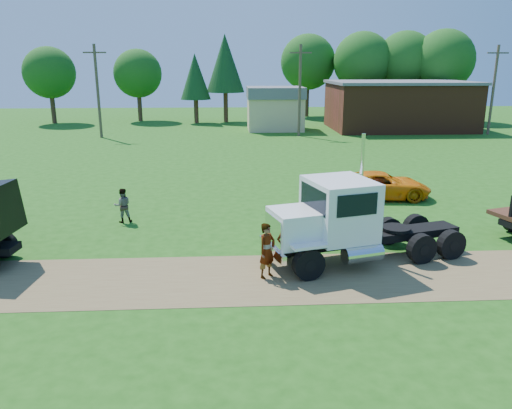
{
  "coord_description": "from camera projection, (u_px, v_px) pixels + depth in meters",
  "views": [
    {
      "loc": [
        -1.27,
        -15.95,
        7.2
      ],
      "look_at": [
        -0.17,
        3.76,
        1.6
      ],
      "focal_mm": 35.0,
      "sensor_mm": 36.0,
      "label": 1
    }
  ],
  "objects": [
    {
      "name": "brick_building",
      "position": [
        399.0,
        105.0,
        56.02
      ],
      "size": [
        15.4,
        10.4,
        5.3
      ],
      "color": "brown",
      "rests_on": "ground"
    },
    {
      "name": "tree_row",
      "position": [
        313.0,
        64.0,
        64.15
      ],
      "size": [
        55.92,
        13.76,
        11.4
      ],
      "color": "#341F15",
      "rests_on": "ground"
    },
    {
      "name": "tan_shed",
      "position": [
        275.0,
        108.0,
        55.33
      ],
      "size": [
        6.2,
        5.4,
        4.7
      ],
      "color": "tan",
      "rests_on": "ground"
    },
    {
      "name": "dirt_track",
      "position": [
        267.0,
        278.0,
        17.35
      ],
      "size": [
        120.0,
        4.2,
        0.01
      ],
      "primitive_type": "cube",
      "color": "brown",
      "rests_on": "ground"
    },
    {
      "name": "ground",
      "position": [
        267.0,
        278.0,
        17.36
      ],
      "size": [
        140.0,
        140.0,
        0.0
      ],
      "primitive_type": "plane",
      "color": "#1A4E11",
      "rests_on": "ground"
    },
    {
      "name": "white_semi_tractor",
      "position": [
        341.0,
        221.0,
        18.33
      ],
      "size": [
        7.96,
        4.43,
        4.71
      ],
      "rotation": [
        0.0,
        0.0,
        0.27
      ],
      "color": "black",
      "rests_on": "ground"
    },
    {
      "name": "utility_poles",
      "position": [
        300.0,
        89.0,
        50.01
      ],
      "size": [
        42.2,
        0.28,
        9.0
      ],
      "color": "#473528",
      "rests_on": "ground"
    },
    {
      "name": "orange_pickup",
      "position": [
        382.0,
        185.0,
        27.46
      ],
      "size": [
        5.38,
        2.71,
        1.46
      ],
      "primitive_type": "imported",
      "rotation": [
        0.0,
        0.0,
        1.52
      ],
      "color": "orange",
      "rests_on": "ground"
    },
    {
      "name": "spectator_b",
      "position": [
        123.0,
        205.0,
        23.24
      ],
      "size": [
        0.93,
        0.81,
        1.62
      ],
      "primitive_type": "imported",
      "rotation": [
        0.0,
        0.0,
        3.43
      ],
      "color": "#999999",
      "rests_on": "ground"
    },
    {
      "name": "spectator_a",
      "position": [
        267.0,
        251.0,
        17.16
      ],
      "size": [
        0.84,
        0.83,
        1.97
      ],
      "primitive_type": "imported",
      "rotation": [
        0.0,
        0.0,
        0.75
      ],
      "color": "#999999",
      "rests_on": "ground"
    }
  ]
}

